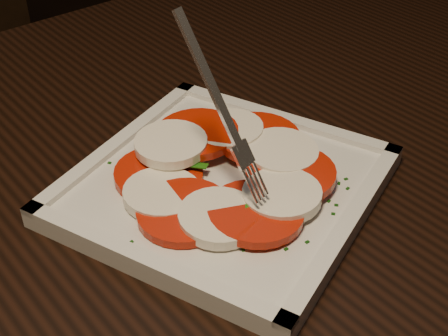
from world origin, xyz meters
name	(u,v)px	position (x,y,z in m)	size (l,w,h in m)	color
ground	(207,333)	(0.00, 0.00, 0.00)	(6.00, 6.00, 0.00)	black
table	(196,219)	(-0.22, -0.28, 0.65)	(1.21, 0.81, 0.75)	black
plate	(224,187)	(-0.24, -0.36, 0.76)	(0.26, 0.26, 0.01)	silver
caprese_salad	(224,171)	(-0.24, -0.36, 0.78)	(0.21, 0.23, 0.03)	#BF1504
fork	(210,103)	(-0.26, -0.36, 0.86)	(0.04, 0.09, 0.15)	white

